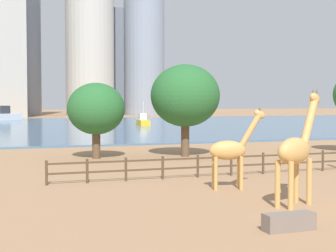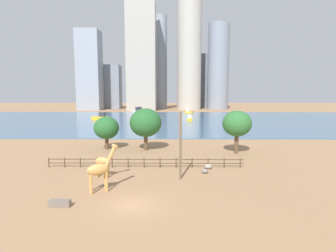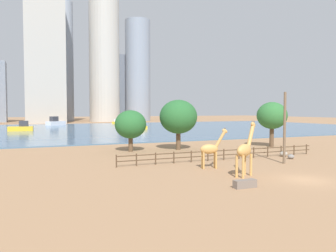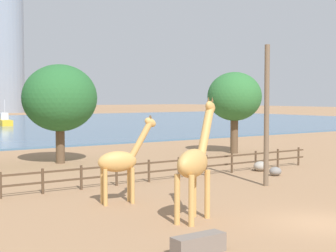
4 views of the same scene
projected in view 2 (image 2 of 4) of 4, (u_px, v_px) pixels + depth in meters
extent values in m
plane|color=#9E7551|center=(162.00, 119.00, 102.45)|extent=(400.00, 400.00, 0.00)
cube|color=#476B8C|center=(162.00, 120.00, 99.46)|extent=(180.00, 86.00, 0.20)
cylinder|color=tan|center=(105.00, 180.00, 26.67)|extent=(0.31, 0.31, 1.96)
cylinder|color=tan|center=(107.00, 182.00, 26.13)|extent=(0.31, 0.31, 1.96)
cylinder|color=tan|center=(90.00, 183.00, 25.99)|extent=(0.31, 0.31, 1.96)
cylinder|color=tan|center=(91.00, 185.00, 25.45)|extent=(0.31, 0.31, 1.96)
ellipsoid|color=tan|center=(98.00, 170.00, 25.90)|extent=(2.33, 1.77, 1.14)
cylinder|color=tan|center=(110.00, 156.00, 26.33)|extent=(1.27, 0.89, 2.11)
ellipsoid|color=tan|center=(115.00, 146.00, 26.42)|extent=(0.90, 0.70, 0.71)
cone|color=brown|center=(115.00, 143.00, 26.46)|extent=(0.14, 0.14, 0.21)
cone|color=brown|center=(115.00, 143.00, 26.31)|extent=(0.14, 0.14, 0.21)
cylinder|color=tan|center=(109.00, 170.00, 30.81)|extent=(0.23, 0.23, 1.66)
cylinder|color=tan|center=(107.00, 171.00, 30.31)|extent=(0.23, 0.23, 1.66)
cylinder|color=tan|center=(99.00, 169.00, 31.10)|extent=(0.23, 0.23, 1.66)
cylinder|color=tan|center=(97.00, 171.00, 30.61)|extent=(0.23, 0.23, 1.66)
ellipsoid|color=tan|center=(102.00, 161.00, 30.57)|extent=(1.95, 1.13, 0.96)
cylinder|color=tan|center=(111.00, 153.00, 30.19)|extent=(1.22, 0.55, 1.74)
ellipsoid|color=tan|center=(115.00, 147.00, 29.99)|extent=(0.76, 0.45, 0.63)
cone|color=brown|center=(115.00, 144.00, 30.02)|extent=(0.10, 0.10, 0.17)
cone|color=brown|center=(115.00, 145.00, 29.88)|extent=(0.10, 0.10, 0.17)
cylinder|color=brown|center=(180.00, 146.00, 29.72)|extent=(0.28, 0.28, 7.78)
ellipsoid|color=gray|center=(208.00, 166.00, 34.31)|extent=(0.99, 0.87, 0.65)
ellipsoid|color=gray|center=(205.00, 171.00, 32.37)|extent=(0.79, 0.74, 0.55)
cube|color=#72665B|center=(60.00, 203.00, 22.73)|extent=(1.80, 0.60, 0.60)
cylinder|color=#4C3826|center=(49.00, 162.00, 35.01)|extent=(0.14, 0.14, 1.30)
cylinder|color=#4C3826|center=(65.00, 163.00, 34.99)|extent=(0.14, 0.14, 1.30)
cylinder|color=#4C3826|center=(80.00, 163.00, 34.96)|extent=(0.14, 0.14, 1.30)
cylinder|color=#4C3826|center=(96.00, 163.00, 34.94)|extent=(0.14, 0.14, 1.30)
cylinder|color=#4C3826|center=(112.00, 163.00, 34.92)|extent=(0.14, 0.14, 1.30)
cylinder|color=#4C3826|center=(128.00, 163.00, 34.90)|extent=(0.14, 0.14, 1.30)
cylinder|color=#4C3826|center=(144.00, 163.00, 34.87)|extent=(0.14, 0.14, 1.30)
cylinder|color=#4C3826|center=(160.00, 163.00, 34.85)|extent=(0.14, 0.14, 1.30)
cylinder|color=#4C3826|center=(176.00, 163.00, 34.83)|extent=(0.14, 0.14, 1.30)
cylinder|color=#4C3826|center=(192.00, 163.00, 34.80)|extent=(0.14, 0.14, 1.30)
cylinder|color=#4C3826|center=(208.00, 163.00, 34.78)|extent=(0.14, 0.14, 1.30)
cylinder|color=#4C3826|center=(224.00, 163.00, 34.76)|extent=(0.14, 0.14, 1.30)
cylinder|color=#4C3826|center=(240.00, 163.00, 34.74)|extent=(0.14, 0.14, 1.30)
cube|color=#4C3826|center=(146.00, 159.00, 34.82)|extent=(26.10, 0.08, 0.10)
cube|color=#4C3826|center=(146.00, 163.00, 34.88)|extent=(26.10, 0.08, 0.10)
cylinder|color=brown|center=(146.00, 143.00, 45.65)|extent=(0.66, 0.66, 2.65)
ellipsoid|color=#26602D|center=(146.00, 123.00, 45.23)|extent=(5.50, 5.50, 4.95)
cylinder|color=brown|center=(236.00, 144.00, 43.15)|extent=(0.67, 0.67, 3.08)
ellipsoid|color=#2D6B33|center=(237.00, 124.00, 42.74)|extent=(4.71, 4.71, 4.24)
cylinder|color=brown|center=(107.00, 143.00, 46.53)|extent=(0.63, 0.63, 2.07)
ellipsoid|color=#26602D|center=(106.00, 128.00, 46.19)|extent=(4.41, 4.41, 3.97)
cube|color=gold|center=(190.00, 119.00, 94.78)|extent=(2.15, 4.93, 0.96)
cube|color=silver|center=(190.00, 116.00, 95.24)|extent=(1.30, 1.82, 1.15)
cylinder|color=silver|center=(190.00, 114.00, 94.28)|extent=(0.13, 0.13, 3.35)
cube|color=gold|center=(100.00, 118.00, 98.48)|extent=(6.41, 2.79, 1.25)
cube|color=#333338|center=(102.00, 114.00, 98.24)|extent=(2.37, 1.69, 1.50)
cube|color=gold|center=(189.00, 112.00, 134.68)|extent=(4.52, 3.19, 0.85)
cube|color=silver|center=(188.00, 110.00, 134.79)|extent=(1.83, 1.58, 1.02)
cube|color=silver|center=(140.00, 112.00, 130.14)|extent=(7.47, 6.92, 1.50)
cube|color=#333338|center=(139.00, 109.00, 129.34)|extent=(3.23, 3.12, 1.80)
cube|color=#ADA89E|center=(142.00, 56.00, 156.11)|extent=(16.95, 15.82, 64.45)
cylinder|color=#B7B2A8|center=(189.00, 30.00, 163.17)|extent=(15.28, 15.28, 99.72)
cube|color=gray|center=(111.00, 87.00, 178.65)|extent=(13.51, 11.90, 29.30)
cube|color=#939EAD|center=(90.00, 71.00, 162.68)|extent=(13.94, 12.39, 48.75)
cylinder|color=gray|center=(218.00, 67.00, 169.77)|extent=(13.66, 13.66, 54.48)
cylinder|color=#939EAD|center=(160.00, 63.00, 175.03)|extent=(8.84, 8.84, 61.01)
cube|color=slate|center=(200.00, 81.00, 189.23)|extent=(15.55, 9.31, 38.13)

